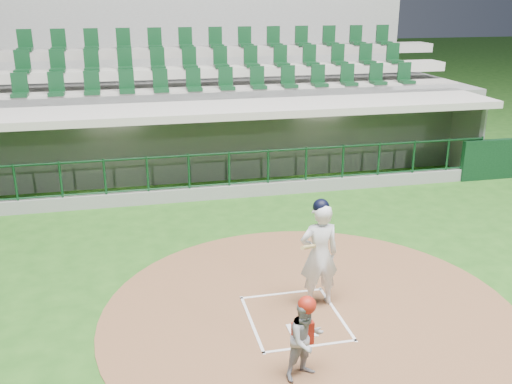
# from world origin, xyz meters

# --- Properties ---
(ground) EXTENTS (120.00, 120.00, 0.00)m
(ground) POSITION_xyz_m (0.00, 0.00, 0.00)
(ground) COLOR #204F16
(ground) RESTS_ON ground
(dirt_circle) EXTENTS (7.20, 7.20, 0.01)m
(dirt_circle) POSITION_xyz_m (0.30, -0.20, 0.01)
(dirt_circle) COLOR brown
(dirt_circle) RESTS_ON ground
(home_plate) EXTENTS (0.43, 0.43, 0.02)m
(home_plate) POSITION_xyz_m (0.00, -0.70, 0.02)
(home_plate) COLOR silver
(home_plate) RESTS_ON dirt_circle
(batter_box_chalk) EXTENTS (1.55, 1.80, 0.01)m
(batter_box_chalk) POSITION_xyz_m (0.00, -0.30, 0.02)
(batter_box_chalk) COLOR white
(batter_box_chalk) RESTS_ON ground
(dugout_structure) EXTENTS (16.40, 3.70, 3.00)m
(dugout_structure) POSITION_xyz_m (0.10, 7.83, 0.96)
(dugout_structure) COLOR slate
(dugout_structure) RESTS_ON ground
(seating_deck) EXTENTS (17.00, 6.72, 5.15)m
(seating_deck) POSITION_xyz_m (0.00, 10.91, 1.42)
(seating_deck) COLOR slate
(seating_deck) RESTS_ON ground
(batter) EXTENTS (0.88, 0.87, 1.97)m
(batter) POSITION_xyz_m (0.53, 0.09, 0.99)
(batter) COLOR white
(batter) RESTS_ON dirt_circle
(catcher) EXTENTS (0.71, 0.63, 1.28)m
(catcher) POSITION_xyz_m (-0.30, -1.81, 0.64)
(catcher) COLOR #97979C
(catcher) RESTS_ON dirt_circle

